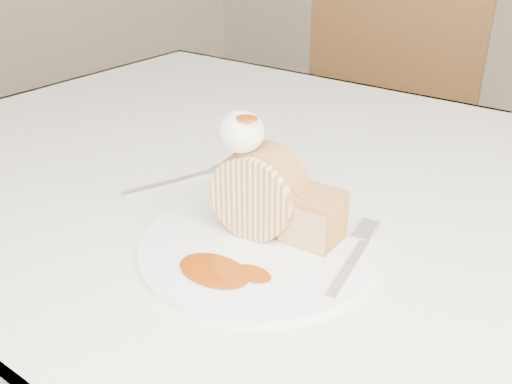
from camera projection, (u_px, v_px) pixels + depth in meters
The scene contains 10 objects.
table at pixel (330, 244), 0.78m from camera, with size 1.40×0.90×0.75m.
chair_far at pixel (395, 129), 1.59m from camera, with size 0.48×0.48×0.91m.
plate at pixel (258, 246), 0.61m from camera, with size 0.25×0.25×0.01m, color white.
roulade_slice at pixel (259, 192), 0.61m from camera, with size 0.09×0.09×0.05m, color beige.
cake_chunk at pixel (313, 220), 0.60m from camera, with size 0.06×0.05×0.05m, color #CE874E.
whipped_cream at pixel (241, 132), 0.58m from camera, with size 0.05×0.05×0.04m, color white.
caramel_drizzle at pixel (247, 113), 0.56m from camera, with size 0.02×0.02×0.01m, color #8B3505.
caramel_pool at pixel (214, 270), 0.56m from camera, with size 0.08×0.05×0.00m, color #8B3505, non-canonical shape.
fork at pixel (349, 268), 0.56m from camera, with size 0.02×0.15×0.00m, color silver.
spoon at pixel (167, 184), 0.75m from camera, with size 0.02×0.15×0.00m, color silver.
Camera 1 is at (0.31, -0.40, 1.08)m, focal length 40.00 mm.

